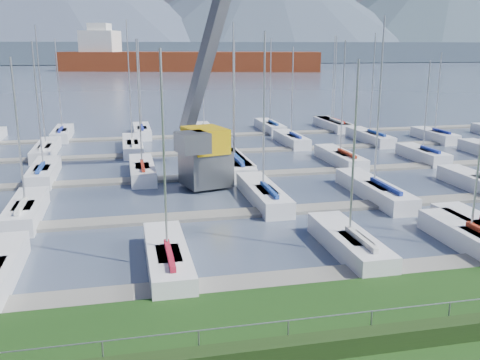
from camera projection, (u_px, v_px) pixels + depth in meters
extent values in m
cube|color=#475268|center=(133.00, 67.00, 264.52)|extent=(800.00, 540.00, 0.20)
cube|color=#1D3212|center=(320.00, 346.00, 17.73)|extent=(80.00, 0.70, 0.70)
cylinder|color=gray|center=(317.00, 317.00, 17.90)|extent=(80.00, 0.04, 0.04)
cube|color=#414F60|center=(129.00, 52.00, 329.25)|extent=(900.00, 80.00, 12.00)
cone|color=#404C5E|center=(268.00, 3.00, 419.00)|extent=(300.00, 300.00, 85.00)
cube|color=slate|center=(269.00, 282.00, 23.93)|extent=(90.00, 1.60, 0.25)
cube|color=slate|center=(226.00, 215.00, 33.40)|extent=(90.00, 1.60, 0.25)
cube|color=slate|center=(203.00, 177.00, 42.87)|extent=(90.00, 1.60, 0.25)
cube|color=gray|center=(187.00, 153.00, 52.34)|extent=(90.00, 1.60, 0.25)
cube|color=slate|center=(177.00, 137.00, 61.81)|extent=(90.00, 1.60, 0.25)
cube|color=#575B5F|center=(206.00, 168.00, 39.86)|extent=(3.89, 3.89, 2.60)
cube|color=#C79D0B|center=(205.00, 140.00, 39.34)|extent=(3.36, 3.94, 1.80)
cube|color=#55575D|center=(217.00, 16.00, 41.78)|extent=(5.54, 10.63, 19.89)
cube|color=#575A5F|center=(193.00, 142.00, 37.15)|extent=(2.48, 2.63, 1.40)
cube|color=maroon|center=(190.00, 64.00, 222.79)|extent=(107.99, 47.71, 10.00)
cube|color=silver|center=(101.00, 46.00, 223.55)|extent=(17.40, 17.40, 12.00)
cube|color=silver|center=(99.00, 28.00, 221.84)|extent=(9.94, 9.94, 4.00)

